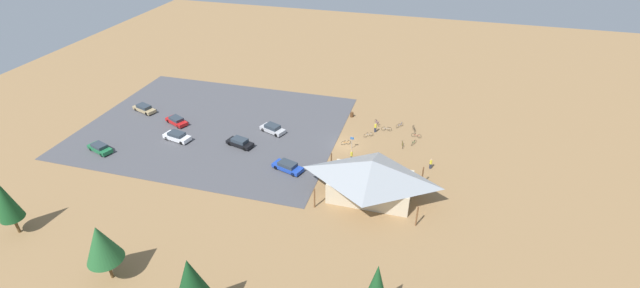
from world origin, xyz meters
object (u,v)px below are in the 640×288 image
pine_far_west (4,200)px  visitor_near_lot (352,155)px  bicycle_white_yard_center (369,135)px  car_tan_near_entry (144,108)px  car_red_back_corner (177,121)px  car_silver_inner_stall (273,129)px  car_white_far_end (177,136)px  car_blue_end_stall (288,166)px  bicycle_black_back_row (414,129)px  pine_mideast (191,282)px  trash_bin (352,115)px  bicycle_blue_by_bin (400,125)px  visitor_crossing_yard (431,163)px  bike_pavilion (371,176)px  bicycle_red_near_porch (416,136)px  bicycle_silver_lone_west (386,129)px  bicycle_purple_front_row (377,123)px  pine_midwest (101,244)px  visitor_by_pavilion (375,127)px  bicycle_green_yard_front (414,143)px  bicycle_yellow_trailside (403,145)px  bicycle_orange_edge_south (346,143)px  pine_far_east (376,288)px  car_black_by_curb (240,142)px

pine_far_west → visitor_near_lot: (-36.00, -26.59, -4.11)m
bicycle_white_yard_center → car_tan_near_entry: (41.68, 2.22, 0.35)m
car_red_back_corner → car_silver_inner_stall: bearing=-173.9°
bicycle_white_yard_center → car_white_far_end: bearing=17.7°
car_blue_end_stall → car_red_back_corner: 24.91m
car_silver_inner_stall → bicycle_black_back_row: bearing=-163.2°
car_silver_inner_stall → car_blue_end_stall: car_silver_inner_stall is taller
pine_mideast → car_blue_end_stall: size_ratio=1.66×
trash_bin → car_red_back_corner: 31.17m
car_tan_near_entry → car_white_far_end: size_ratio=1.02×
bicycle_blue_by_bin → visitor_crossing_yard: visitor_crossing_yard is taller
bike_pavilion → bicycle_red_near_porch: bearing=-105.1°
pine_far_west → visitor_near_lot: bearing=-143.6°
bicycle_silver_lone_west → car_blue_end_stall: car_blue_end_stall is taller
pine_mideast → bicycle_purple_front_row: (-10.38, -44.25, -5.19)m
pine_midwest → visitor_by_pavilion: (-22.35, -39.30, -4.08)m
bicycle_blue_by_bin → bicycle_green_yard_front: bearing=119.3°
bicycle_red_near_porch → bicycle_purple_front_row: bearing=-20.3°
bicycle_blue_by_bin → car_white_far_end: bearing=22.5°
bicycle_red_near_porch → car_blue_end_stall: bearing=40.3°
bicycle_yellow_trailside → bicycle_blue_by_bin: bicycle_yellow_trailside is taller
visitor_crossing_yard → visitor_by_pavilion: (9.76, -8.63, 0.05)m
bicycle_silver_lone_west → bicycle_yellow_trailside: bearing=126.3°
trash_bin → bicycle_purple_front_row: trash_bin is taller
bicycle_green_yard_front → car_tan_near_entry: size_ratio=0.29×
bicycle_silver_lone_west → bicycle_black_back_row: bearing=-165.1°
bike_pavilion → visitor_near_lot: 9.21m
car_silver_inner_stall → car_tan_near_entry: 25.67m
trash_bin → bicycle_black_back_row: 11.57m
car_blue_end_stall → car_silver_inner_stall: bearing=-58.2°
bicycle_orange_edge_south → bicycle_blue_by_bin: bicycle_orange_edge_south is taller
bike_pavilion → bicycle_silver_lone_west: (0.40, -18.44, -2.88)m
car_tan_near_entry → bicycle_purple_front_row: bearing=-170.9°
bike_pavilion → pine_far_east: (-3.84, 19.59, 1.57)m
bicycle_blue_by_bin → car_red_back_corner: size_ratio=0.30×
car_red_back_corner → visitor_near_lot: visitor_near_lot is taller
bicycle_silver_lone_west → bicycle_green_yard_front: bearing=146.7°
bicycle_silver_lone_west → car_red_back_corner: (35.95, 7.62, 0.32)m
bicycle_green_yard_front → bicycle_orange_edge_south: bicycle_orange_edge_south is taller
visitor_by_pavilion → trash_bin: bearing=-40.9°
bicycle_blue_by_bin → bicycle_black_back_row: bearing=163.6°
visitor_by_pavilion → car_red_back_corner: bearing=11.1°
bicycle_purple_front_row → car_white_far_end: car_white_far_end is taller
car_red_back_corner → visitor_near_lot: size_ratio=2.67×
car_blue_end_stall → visitor_by_pavilion: size_ratio=2.82×
bicycle_black_back_row → bicycle_silver_lone_west: (4.55, 1.21, -0.01)m
bicycle_green_yard_front → bicycle_orange_edge_south: 11.07m
bicycle_yellow_trailside → car_red_back_corner: 39.33m
bicycle_red_near_porch → bicycle_silver_lone_west: bicycle_silver_lone_west is taller
bicycle_purple_front_row → car_black_by_curb: size_ratio=0.32×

